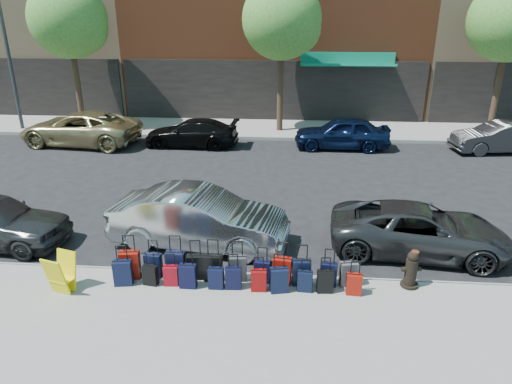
# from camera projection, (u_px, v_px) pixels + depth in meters

# --- Properties ---
(ground) EXTENTS (120.00, 120.00, 0.00)m
(ground) POSITION_uv_depth(u_px,v_px,m) (255.00, 204.00, 14.93)
(ground) COLOR black
(ground) RESTS_ON ground
(sidewalk_near) EXTENTS (60.00, 4.00, 0.15)m
(sidewalk_near) POSITION_uv_depth(u_px,v_px,m) (228.00, 332.00, 8.88)
(sidewalk_near) COLOR gray
(sidewalk_near) RESTS_ON ground
(sidewalk_far) EXTENTS (60.00, 4.00, 0.15)m
(sidewalk_far) POSITION_uv_depth(u_px,v_px,m) (270.00, 129.00, 24.17)
(sidewalk_far) COLOR gray
(sidewalk_far) RESTS_ON ground
(curb_near) EXTENTS (60.00, 0.08, 0.15)m
(curb_near) POSITION_uv_depth(u_px,v_px,m) (240.00, 276.00, 10.75)
(curb_near) COLOR gray
(curb_near) RESTS_ON ground
(curb_far) EXTENTS (60.00, 0.08, 0.15)m
(curb_far) POSITION_uv_depth(u_px,v_px,m) (268.00, 139.00, 22.29)
(curb_far) COLOR gray
(curb_far) RESTS_ON ground
(tree_left) EXTENTS (3.80, 3.80, 7.27)m
(tree_left) POSITION_uv_depth(u_px,v_px,m) (71.00, 21.00, 22.46)
(tree_left) COLOR black
(tree_left) RESTS_ON sidewalk_far
(tree_center) EXTENTS (3.80, 3.80, 7.27)m
(tree_center) POSITION_uv_depth(u_px,v_px,m) (285.00, 22.00, 21.68)
(tree_center) COLOR black
(tree_center) RESTS_ON sidewalk_far
(streetlight) EXTENTS (2.59, 0.18, 8.00)m
(streetlight) POSITION_uv_depth(u_px,v_px,m) (9.00, 38.00, 22.30)
(streetlight) COLOR #333338
(streetlight) RESTS_ON sidewalk_far
(suitcase_front_0) EXTENTS (0.47, 0.29, 1.06)m
(suitcase_front_0) POSITION_uv_depth(u_px,v_px,m) (130.00, 265.00, 10.45)
(suitcase_front_0) COLOR maroon
(suitcase_front_0) RESTS_ON sidewalk_near
(suitcase_front_1) EXTENTS (0.40, 0.25, 0.92)m
(suitcase_front_1) POSITION_uv_depth(u_px,v_px,m) (153.00, 265.00, 10.51)
(suitcase_front_1) COLOR black
(suitcase_front_1) RESTS_ON sidewalk_near
(suitcase_front_2) EXTENTS (0.44, 0.25, 1.06)m
(suitcase_front_2) POSITION_uv_depth(u_px,v_px,m) (176.00, 265.00, 10.44)
(suitcase_front_2) COLOR black
(suitcase_front_2) RESTS_ON sidewalk_near
(suitcase_front_3) EXTENTS (0.42, 0.26, 0.96)m
(suitcase_front_3) POSITION_uv_depth(u_px,v_px,m) (196.00, 267.00, 10.42)
(suitcase_front_3) COLOR black
(suitcase_front_3) RESTS_ON sidewalk_near
(suitcase_front_4) EXTENTS (0.42, 0.24, 1.00)m
(suitcase_front_4) POSITION_uv_depth(u_px,v_px,m) (213.00, 268.00, 10.36)
(suitcase_front_4) COLOR black
(suitcase_front_4) RESTS_ON sidewalk_near
(suitcase_front_5) EXTENTS (0.42, 0.26, 0.97)m
(suitcase_front_5) POSITION_uv_depth(u_px,v_px,m) (237.00, 268.00, 10.35)
(suitcase_front_5) COLOR #333338
(suitcase_front_5) RESTS_ON sidewalk_near
(suitcase_front_6) EXTENTS (0.37, 0.23, 0.87)m
(suitcase_front_6) POSITION_uv_depth(u_px,v_px,m) (262.00, 272.00, 10.28)
(suitcase_front_6) COLOR black
(suitcase_front_6) RESTS_ON sidewalk_near
(suitcase_front_7) EXTENTS (0.44, 0.28, 1.00)m
(suitcase_front_7) POSITION_uv_depth(u_px,v_px,m) (282.00, 270.00, 10.24)
(suitcase_front_7) COLOR maroon
(suitcase_front_7) RESTS_ON sidewalk_near
(suitcase_front_8) EXTENTS (0.41, 0.24, 0.97)m
(suitcase_front_8) POSITION_uv_depth(u_px,v_px,m) (302.00, 272.00, 10.19)
(suitcase_front_8) COLOR black
(suitcase_front_8) RESTS_ON sidewalk_near
(suitcase_front_9) EXTENTS (0.39, 0.25, 0.88)m
(suitcase_front_9) POSITION_uv_depth(u_px,v_px,m) (328.00, 274.00, 10.18)
(suitcase_front_9) COLOR black
(suitcase_front_9) RESTS_ON sidewalk_near
(suitcase_front_10) EXTENTS (0.41, 0.28, 0.91)m
(suitcase_front_10) POSITION_uv_depth(u_px,v_px,m) (349.00, 274.00, 10.17)
(suitcase_front_10) COLOR #424147
(suitcase_front_10) RESTS_ON sidewalk_near
(suitcase_back_0) EXTENTS (0.43, 0.29, 0.96)m
(suitcase_back_0) POSITION_uv_depth(u_px,v_px,m) (123.00, 273.00, 10.19)
(suitcase_back_0) COLOR black
(suitcase_back_0) RESTS_ON sidewalk_near
(suitcase_back_1) EXTENTS (0.34, 0.23, 0.76)m
(suitcase_back_1) POSITION_uv_depth(u_px,v_px,m) (150.00, 275.00, 10.21)
(suitcase_back_1) COLOR black
(suitcase_back_1) RESTS_ON sidewalk_near
(suitcase_back_2) EXTENTS (0.33, 0.21, 0.77)m
(suitcase_back_2) POSITION_uv_depth(u_px,v_px,m) (171.00, 275.00, 10.19)
(suitcase_back_2) COLOR maroon
(suitcase_back_2) RESTS_ON sidewalk_near
(suitcase_back_3) EXTENTS (0.38, 0.22, 0.89)m
(suitcase_back_3) POSITION_uv_depth(u_px,v_px,m) (188.00, 276.00, 10.10)
(suitcase_back_3) COLOR black
(suitcase_back_3) RESTS_ON sidewalk_near
(suitcase_back_4) EXTENTS (0.34, 0.20, 0.80)m
(suitcase_back_4) POSITION_uv_depth(u_px,v_px,m) (216.00, 278.00, 10.07)
(suitcase_back_4) COLOR black
(suitcase_back_4) RESTS_ON sidewalk_near
(suitcase_back_5) EXTENTS (0.36, 0.22, 0.83)m
(suitcase_back_5) POSITION_uv_depth(u_px,v_px,m) (233.00, 278.00, 10.06)
(suitcase_back_5) COLOR black
(suitcase_back_5) RESTS_ON sidewalk_near
(suitcase_back_6) EXTENTS (0.35, 0.21, 0.81)m
(suitcase_back_6) POSITION_uv_depth(u_px,v_px,m) (259.00, 280.00, 9.99)
(suitcase_back_6) COLOR maroon
(suitcase_back_6) RESTS_ON sidewalk_near
(suitcase_back_7) EXTENTS (0.42, 0.30, 0.91)m
(suitcase_back_7) POSITION_uv_depth(u_px,v_px,m) (279.00, 280.00, 9.93)
(suitcase_back_7) COLOR black
(suitcase_back_7) RESTS_ON sidewalk_near
(suitcase_back_8) EXTENTS (0.33, 0.21, 0.77)m
(suitcase_back_8) POSITION_uv_depth(u_px,v_px,m) (305.00, 281.00, 9.97)
(suitcase_back_8) COLOR black
(suitcase_back_8) RESTS_ON sidewalk_near
(suitcase_back_9) EXTENTS (0.36, 0.23, 0.83)m
(suitcase_back_9) POSITION_uv_depth(u_px,v_px,m) (325.00, 281.00, 9.93)
(suitcase_back_9) COLOR black
(suitcase_back_9) RESTS_ON sidewalk_near
(suitcase_back_10) EXTENTS (0.34, 0.22, 0.79)m
(suitcase_back_10) POSITION_uv_depth(u_px,v_px,m) (354.00, 284.00, 9.85)
(suitcase_back_10) COLOR maroon
(suitcase_back_10) RESTS_ON sidewalk_near
(fire_hydrant) EXTENTS (0.45, 0.39, 0.87)m
(fire_hydrant) POSITION_uv_depth(u_px,v_px,m) (411.00, 270.00, 10.08)
(fire_hydrant) COLOR black
(fire_hydrant) RESTS_ON sidewalk_near
(bollard) EXTENTS (0.16, 0.16, 0.88)m
(bollard) POSITION_uv_depth(u_px,v_px,m) (413.00, 268.00, 10.06)
(bollard) COLOR #38190C
(bollard) RESTS_ON sidewalk_near
(display_rack) EXTENTS (0.63, 0.66, 0.89)m
(display_rack) POSITION_uv_depth(u_px,v_px,m) (61.00, 274.00, 9.88)
(display_rack) COLOR yellow
(display_rack) RESTS_ON sidewalk_near
(car_near_1) EXTENTS (4.84, 2.20, 1.54)m
(car_near_1) POSITION_uv_depth(u_px,v_px,m) (199.00, 219.00, 12.07)
(car_near_1) COLOR #B5B7BC
(car_near_1) RESTS_ON ground
(car_near_2) EXTENTS (4.76, 2.60, 1.27)m
(car_near_2) POSITION_uv_depth(u_px,v_px,m) (420.00, 230.00, 11.77)
(car_near_2) COLOR #373739
(car_near_2) RESTS_ON ground
(car_far_0) EXTENTS (5.78, 3.11, 1.54)m
(car_far_0) POSITION_uv_depth(u_px,v_px,m) (80.00, 128.00, 21.37)
(car_far_0) COLOR tan
(car_far_0) RESTS_ON ground
(car_far_1) EXTENTS (4.38, 1.91, 1.26)m
(car_far_1) POSITION_uv_depth(u_px,v_px,m) (192.00, 133.00, 21.14)
(car_far_1) COLOR black
(car_far_1) RESTS_ON ground
(car_far_2) EXTENTS (4.28, 1.76, 1.45)m
(car_far_2) POSITION_uv_depth(u_px,v_px,m) (342.00, 133.00, 20.75)
(car_far_2) COLOR #0C1735
(car_far_2) RESTS_ON ground
(car_far_3) EXTENTS (4.29, 1.96, 1.36)m
(car_far_3) POSITION_uv_depth(u_px,v_px,m) (500.00, 137.00, 20.18)
(car_far_3) COLOR #323234
(car_far_3) RESTS_ON ground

